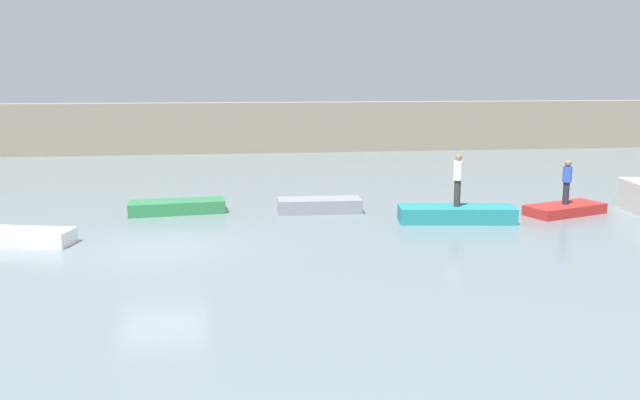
# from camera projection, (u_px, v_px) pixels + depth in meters

# --- Properties ---
(ground_plane) EXTENTS (120.00, 120.00, 0.00)m
(ground_plane) POSITION_uv_depth(u_px,v_px,m) (160.00, 248.00, 19.11)
(ground_plane) COLOR slate
(embankment_wall) EXTENTS (80.00, 1.20, 3.20)m
(embankment_wall) POSITION_uv_depth(u_px,v_px,m) (200.00, 128.00, 41.48)
(embankment_wall) COLOR gray
(embankment_wall) RESTS_ON ground_plane
(rowboat_white) EXTENTS (3.89, 1.85, 0.46)m
(rowboat_white) POSITION_uv_depth(u_px,v_px,m) (10.00, 236.00, 19.55)
(rowboat_white) COLOR white
(rowboat_white) RESTS_ON ground_plane
(rowboat_green) EXTENTS (3.54, 1.51, 0.46)m
(rowboat_green) POSITION_uv_depth(u_px,v_px,m) (177.00, 207.00, 23.86)
(rowboat_green) COLOR #2D7F47
(rowboat_green) RESTS_ON ground_plane
(rowboat_grey) EXTENTS (3.08, 1.20, 0.50)m
(rowboat_grey) POSITION_uv_depth(u_px,v_px,m) (319.00, 205.00, 24.03)
(rowboat_grey) COLOR gray
(rowboat_grey) RESTS_ON ground_plane
(rowboat_teal) EXTENTS (4.06, 1.70, 0.54)m
(rowboat_teal) POSITION_uv_depth(u_px,v_px,m) (456.00, 214.00, 22.43)
(rowboat_teal) COLOR teal
(rowboat_teal) RESTS_ON ground_plane
(rowboat_red) EXTENTS (3.23, 2.18, 0.37)m
(rowboat_red) POSITION_uv_depth(u_px,v_px,m) (565.00, 209.00, 23.65)
(rowboat_red) COLOR red
(rowboat_red) RESTS_ON ground_plane
(person_white_shirt) EXTENTS (0.32, 0.32, 1.81)m
(person_white_shirt) POSITION_uv_depth(u_px,v_px,m) (458.00, 177.00, 22.19)
(person_white_shirt) COLOR #38332D
(person_white_shirt) RESTS_ON rowboat_teal
(person_blue_shirt) EXTENTS (0.32, 0.32, 1.62)m
(person_blue_shirt) POSITION_uv_depth(u_px,v_px,m) (567.00, 180.00, 23.44)
(person_blue_shirt) COLOR #232838
(person_blue_shirt) RESTS_ON rowboat_red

